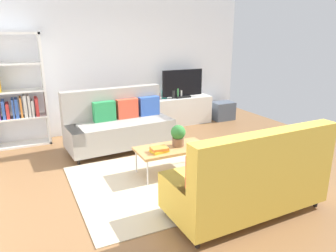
% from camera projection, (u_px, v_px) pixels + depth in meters
% --- Properties ---
extents(ground_plane, '(7.68, 7.68, 0.00)m').
position_uv_depth(ground_plane, '(164.00, 178.00, 4.76)').
color(ground_plane, brown).
extents(wall_far, '(6.40, 0.12, 2.90)m').
position_uv_depth(wall_far, '(108.00, 64.00, 6.77)').
color(wall_far, silver).
rests_on(wall_far, ground_plane).
extents(area_rug, '(2.90, 2.20, 0.01)m').
position_uv_depth(area_rug, '(175.00, 178.00, 4.74)').
color(area_rug, beige).
rests_on(area_rug, ground_plane).
extents(couch_beige, '(1.95, 0.96, 1.10)m').
position_uv_depth(couch_beige, '(119.00, 125.00, 5.87)').
color(couch_beige, gray).
rests_on(couch_beige, ground_plane).
extents(couch_green, '(1.92, 0.88, 1.10)m').
position_uv_depth(couch_green, '(248.00, 180.00, 3.70)').
color(couch_green, gold).
rests_on(couch_green, ground_plane).
extents(coffee_table, '(1.10, 0.56, 0.42)m').
position_uv_depth(coffee_table, '(172.00, 149.00, 4.82)').
color(coffee_table, '#B7844C').
rests_on(coffee_table, ground_plane).
extents(tv_console, '(1.40, 0.44, 0.64)m').
position_uv_depth(tv_console, '(182.00, 111.00, 7.47)').
color(tv_console, silver).
rests_on(tv_console, ground_plane).
extents(tv, '(1.00, 0.20, 0.64)m').
position_uv_depth(tv, '(182.00, 84.00, 7.27)').
color(tv, black).
rests_on(tv, tv_console).
extents(bookshelf, '(1.10, 0.36, 2.10)m').
position_uv_depth(bookshelf, '(12.00, 95.00, 5.82)').
color(bookshelf, white).
rests_on(bookshelf, ground_plane).
extents(storage_trunk, '(0.52, 0.40, 0.44)m').
position_uv_depth(storage_trunk, '(223.00, 111.00, 7.87)').
color(storage_trunk, '#4C5666').
rests_on(storage_trunk, ground_plane).
extents(potted_plant, '(0.22, 0.22, 0.33)m').
position_uv_depth(potted_plant, '(178.00, 135.00, 4.82)').
color(potted_plant, brown).
rests_on(potted_plant, coffee_table).
extents(table_book_0, '(0.26, 0.21, 0.03)m').
position_uv_depth(table_book_0, '(159.00, 151.00, 4.62)').
color(table_book_0, gold).
rests_on(table_book_0, coffee_table).
extents(table_book_1, '(0.25, 0.19, 0.04)m').
position_uv_depth(table_book_1, '(159.00, 149.00, 4.61)').
color(table_book_1, orange).
rests_on(table_book_1, table_book_0).
extents(vase_0, '(0.09, 0.09, 0.14)m').
position_uv_depth(vase_0, '(158.00, 96.00, 7.16)').
color(vase_0, '#B24C4C').
rests_on(vase_0, tv_console).
extents(vase_1, '(0.13, 0.13, 0.19)m').
position_uv_depth(vase_1, '(164.00, 94.00, 7.22)').
color(vase_1, '#33B29E').
rests_on(vase_1, tv_console).
extents(bottle_0, '(0.06, 0.06, 0.19)m').
position_uv_depth(bottle_0, '(173.00, 94.00, 7.22)').
color(bottle_0, '#262626').
rests_on(bottle_0, tv_console).
extents(bottle_1, '(0.04, 0.04, 0.22)m').
position_uv_depth(bottle_1, '(178.00, 93.00, 7.26)').
color(bottle_1, '#3F8C4C').
rests_on(bottle_1, tv_console).
extents(bottle_2, '(0.04, 0.04, 0.17)m').
position_uv_depth(bottle_2, '(181.00, 94.00, 7.30)').
color(bottle_2, silver).
rests_on(bottle_2, tv_console).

